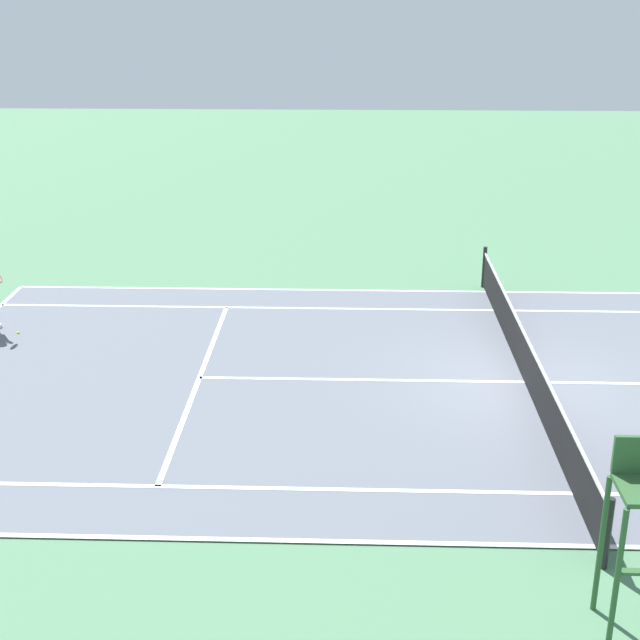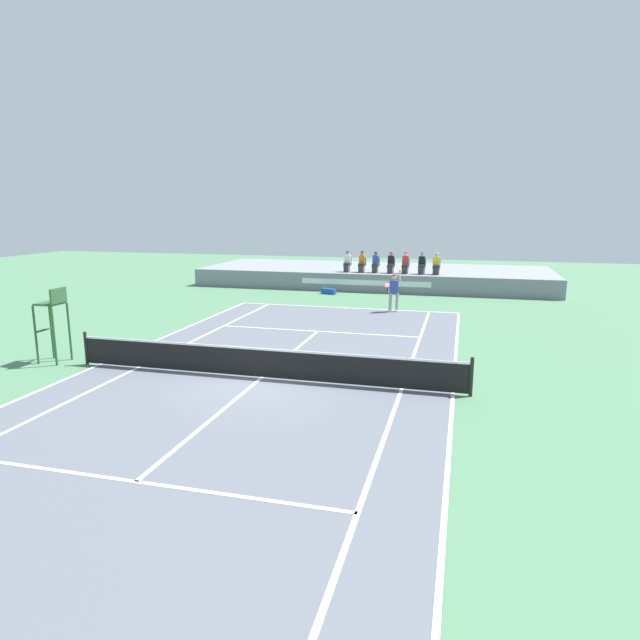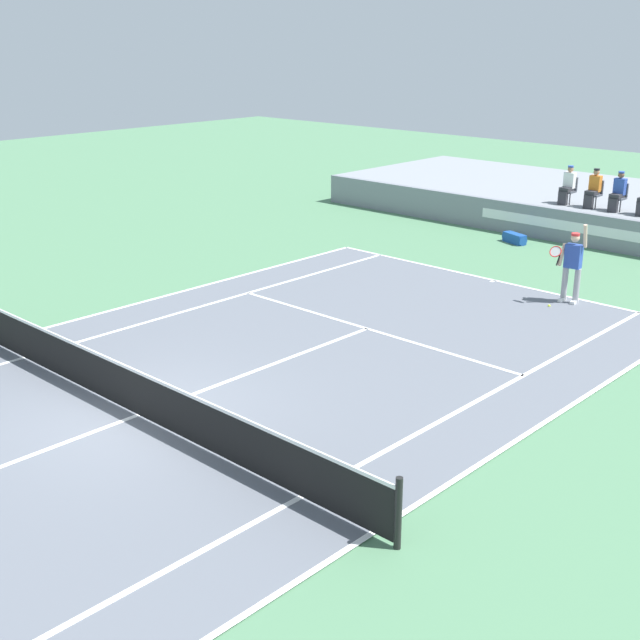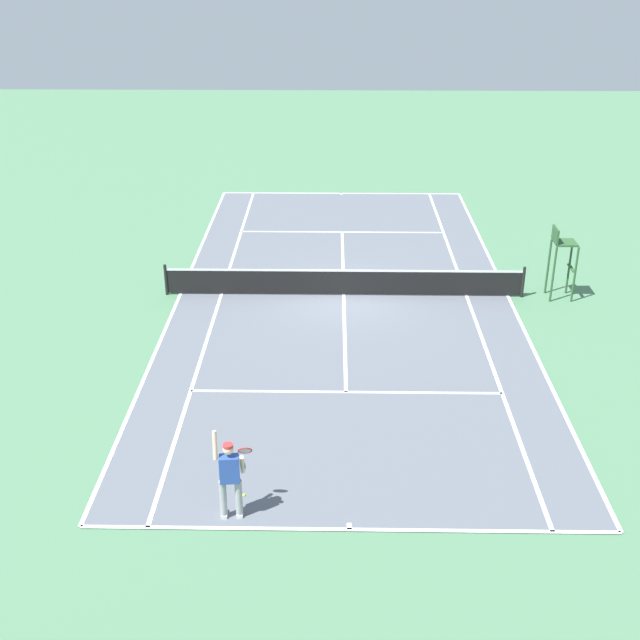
% 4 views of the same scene
% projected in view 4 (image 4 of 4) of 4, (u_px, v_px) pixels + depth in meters
% --- Properties ---
extents(ground_plane, '(80.00, 80.00, 0.00)m').
position_uv_depth(ground_plane, '(344.00, 296.00, 27.22)').
color(ground_plane, '#4C7A56').
extents(court, '(11.08, 23.88, 0.03)m').
position_uv_depth(court, '(344.00, 295.00, 27.22)').
color(court, slate).
rests_on(court, ground).
extents(net, '(11.98, 0.10, 1.07)m').
position_uv_depth(net, '(344.00, 281.00, 27.00)').
color(net, black).
rests_on(net, ground).
extents(tennis_player, '(0.76, 0.67, 2.08)m').
position_uv_depth(tennis_player, '(230.00, 477.00, 16.44)').
color(tennis_player, '#9E9EA3').
rests_on(tennis_player, ground).
extents(tennis_ball, '(0.07, 0.07, 0.07)m').
position_uv_depth(tennis_ball, '(244.00, 495.00, 17.46)').
color(tennis_ball, '#D1E533').
rests_on(tennis_ball, ground).
extents(umpire_chair, '(0.77, 0.77, 2.44)m').
position_uv_depth(umpire_chair, '(562.00, 253.00, 26.45)').
color(umpire_chair, '#2D562D').
rests_on(umpire_chair, ground).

